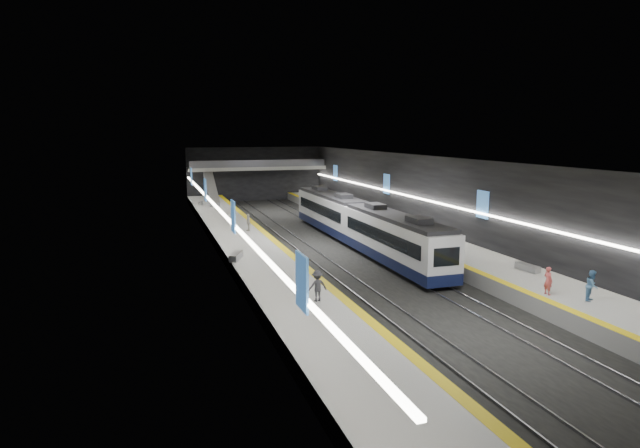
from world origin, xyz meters
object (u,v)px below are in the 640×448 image
object	(u,v)px
train	(358,222)
bench_left_far	(201,203)
bench_right_far	(430,232)
passenger_right_b	(592,286)
passenger_left_a	(248,222)
passenger_right_a	(548,281)
passenger_left_b	(317,286)
escalator	(212,189)
bench_right_near	(527,268)
bench_left_near	(236,256)

from	to	relation	value
train	bench_left_far	distance (m)	27.80
bench_right_far	passenger_right_b	world-z (taller)	passenger_right_b
passenger_left_a	train	bearing A→B (deg)	55.79
passenger_right_a	passenger_left_a	bearing A→B (deg)	23.68
bench_right_far	passenger_left_b	size ratio (longest dim) A/B	1.07
escalator	passenger_right_a	distance (m)	48.08
bench_right_near	bench_right_far	bearing A→B (deg)	83.18
train	bench_left_far	size ratio (longest dim) A/B	18.10
bench_right_far	passenger_left_a	distance (m)	16.82
escalator	bench_left_far	world-z (taller)	escalator
bench_left_near	passenger_right_b	bearing A→B (deg)	-19.12
bench_left_near	passenger_right_a	distance (m)	20.97
bench_left_far	bench_right_far	xyz separation A→B (m)	(17.69, -27.23, 0.02)
bench_right_near	passenger_left_a	bearing A→B (deg)	120.34
bench_right_far	passenger_right_a	size ratio (longest dim) A/B	1.13
passenger_left_a	passenger_left_b	world-z (taller)	passenger_left_b
passenger_left_b	train	bearing A→B (deg)	-123.85
bench_left_near	passenger_left_a	world-z (taller)	passenger_left_a
train	passenger_left_a	xyz separation A→B (m)	(-9.05, 5.14, -0.40)
bench_right_near	passenger_right_a	size ratio (longest dim) A/B	1.14
bench_right_near	bench_right_far	size ratio (longest dim) A/B	1.01
bench_right_near	passenger_right_b	distance (m)	6.60
passenger_left_b	bench_right_near	bearing A→B (deg)	-178.26
bench_left_far	passenger_left_a	xyz separation A→B (m)	(2.43, -20.17, 0.60)
bench_right_near	passenger_left_b	xyz separation A→B (m)	(-15.40, -1.90, 0.63)
passenger_right_a	passenger_right_b	bearing A→B (deg)	-140.91
bench_left_far	passenger_left_b	xyz separation A→B (m)	(2.16, -42.44, 0.66)
escalator	bench_left_far	bearing A→B (deg)	-152.89
bench_left_near	bench_right_far	xyz separation A→B (m)	(18.21, 4.08, -0.02)
passenger_right_b	passenger_left_b	distance (m)	15.09
bench_left_near	passenger_right_b	size ratio (longest dim) A/B	1.18
bench_right_far	passenger_left_b	world-z (taller)	passenger_left_b
bench_left_far	escalator	bearing A→B (deg)	36.53
escalator	passenger_left_a	xyz separation A→B (m)	(0.95, -20.92, -1.10)
bench_right_near	passenger_left_a	xyz separation A→B (m)	(-15.14, 20.37, 0.57)
bench_left_near	bench_right_far	world-z (taller)	bench_left_near
bench_left_far	passenger_left_a	bearing A→B (deg)	-73.72
passenger_right_b	passenger_right_a	bearing A→B (deg)	99.39
escalator	train	bearing A→B (deg)	-69.01
escalator	bench_left_near	size ratio (longest dim) A/B	3.94
escalator	passenger_right_b	world-z (taller)	escalator
bench_left_far	passenger_left_a	size ratio (longest dim) A/B	1.04
bench_right_near	bench_right_far	world-z (taller)	bench_right_near
train	passenger_left_b	size ratio (longest dim) A/B	17.50
bench_left_far	bench_right_near	world-z (taller)	bench_right_near
passenger_right_b	passenger_left_b	xyz separation A→B (m)	(-14.38, 4.58, 0.00)
bench_right_near	bench_left_near	bearing A→B (deg)	146.69
bench_right_far	passenger_left_b	bearing A→B (deg)	-124.10
bench_left_near	bench_right_near	size ratio (longest dim) A/B	1.10
bench_left_near	passenger_right_b	xyz separation A→B (m)	(17.06, -15.71, 0.61)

